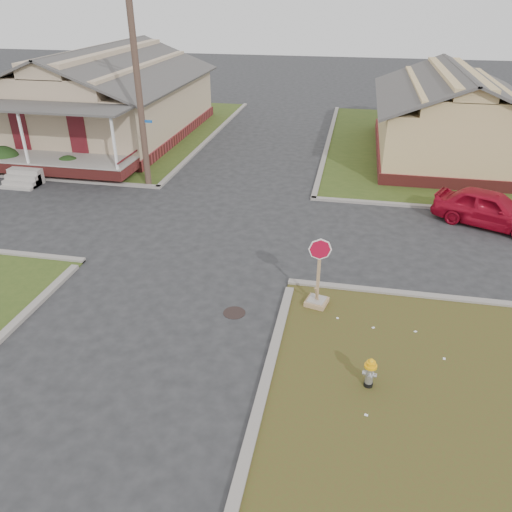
% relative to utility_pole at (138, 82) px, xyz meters
% --- Properties ---
extents(ground, '(120.00, 120.00, 0.00)m').
position_rel_utility_pole_xyz_m(ground, '(4.20, -8.90, -4.66)').
color(ground, '#252627').
rests_on(ground, ground).
extents(verge_far_left, '(19.00, 19.00, 0.05)m').
position_rel_utility_pole_xyz_m(verge_far_left, '(-8.80, 9.10, -4.64)').
color(verge_far_left, '#364A1A').
rests_on(verge_far_left, ground).
extents(curbs, '(80.00, 40.00, 0.12)m').
position_rel_utility_pole_xyz_m(curbs, '(4.20, -3.90, -4.66)').
color(curbs, gray).
rests_on(curbs, ground).
extents(manhole, '(0.64, 0.64, 0.01)m').
position_rel_utility_pole_xyz_m(manhole, '(6.40, -9.40, -4.66)').
color(manhole, black).
rests_on(manhole, ground).
extents(corner_house, '(10.10, 15.50, 5.30)m').
position_rel_utility_pole_xyz_m(corner_house, '(-5.80, 7.78, -2.38)').
color(corner_house, maroon).
rests_on(corner_house, ground).
extents(side_house_yellow, '(7.60, 11.60, 4.70)m').
position_rel_utility_pole_xyz_m(side_house_yellow, '(14.20, 7.60, -2.47)').
color(side_house_yellow, maroon).
rests_on(side_house_yellow, ground).
extents(utility_pole, '(1.80, 0.28, 9.00)m').
position_rel_utility_pole_xyz_m(utility_pole, '(0.00, 0.00, 0.00)').
color(utility_pole, '#453027').
rests_on(utility_pole, ground).
extents(fire_hydrant, '(0.29, 0.29, 0.78)m').
position_rel_utility_pole_xyz_m(fire_hydrant, '(10.17, -11.72, -4.18)').
color(fire_hydrant, black).
rests_on(fire_hydrant, ground).
extents(stop_sign, '(0.61, 0.60, 2.16)m').
position_rel_utility_pole_xyz_m(stop_sign, '(8.68, -8.56, -4.15)').
color(stop_sign, tan).
rests_on(stop_sign, ground).
extents(red_sedan, '(4.45, 3.25, 1.41)m').
position_rel_utility_pole_xyz_m(red_sedan, '(14.69, -1.63, -3.96)').
color(red_sedan, '#A70B22').
rests_on(red_sedan, ground).
extents(hedge_left, '(1.58, 1.29, 1.20)m').
position_rel_utility_pole_xyz_m(hedge_left, '(-7.81, 0.41, -4.01)').
color(hedge_left, '#173312').
rests_on(hedge_left, verge_far_left).
extents(hedge_right, '(1.31, 1.07, 1.00)m').
position_rel_utility_pole_xyz_m(hedge_right, '(-4.34, 0.56, -4.11)').
color(hedge_right, '#173312').
rests_on(hedge_right, verge_far_left).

